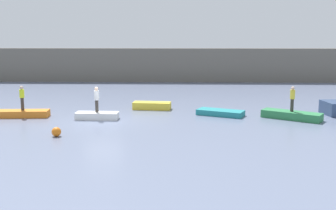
{
  "coord_description": "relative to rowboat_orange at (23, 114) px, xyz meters",
  "views": [
    {
      "loc": [
        4.97,
        -26.67,
        5.73
      ],
      "look_at": [
        4.22,
        2.72,
        0.62
      ],
      "focal_mm": 44.33,
      "sensor_mm": 36.0,
      "label": 1
    }
  ],
  "objects": [
    {
      "name": "rowboat_yellow",
      "position": [
        8.74,
        3.19,
        0.04
      ],
      "size": [
        2.94,
        1.36,
        0.55
      ],
      "primitive_type": "cube",
      "rotation": [
        0.0,
        0.0,
        -0.11
      ],
      "color": "gold",
      "rests_on": "ground_plane"
    },
    {
      "name": "mooring_buoy",
      "position": [
        3.91,
        -5.4,
        0.03
      ],
      "size": [
        0.53,
        0.53,
        0.53
      ],
      "primitive_type": "sphere",
      "color": "orange",
      "rests_on": "ground_plane"
    },
    {
      "name": "rowboat_orange",
      "position": [
        0.0,
        0.0,
        0.0
      ],
      "size": [
        3.58,
        1.33,
        0.47
      ],
      "primitive_type": "cube",
      "rotation": [
        0.0,
        0.0,
        0.07
      ],
      "color": "orange",
      "rests_on": "ground_plane"
    },
    {
      "name": "person_yellow_shirt",
      "position": [
        18.4,
        -0.25,
        1.23
      ],
      "size": [
        0.32,
        0.32,
        1.7
      ],
      "color": "#38332D",
      "rests_on": "rowboat_green"
    },
    {
      "name": "rowboat_white",
      "position": [
        5.28,
        -0.63,
        0.0
      ],
      "size": [
        2.88,
        1.09,
        0.48
      ],
      "primitive_type": "cube",
      "rotation": [
        0.0,
        0.0,
        -0.04
      ],
      "color": "white",
      "rests_on": "ground_plane"
    },
    {
      "name": "rowboat_teal",
      "position": [
        13.73,
        0.92,
        -0.04
      ],
      "size": [
        3.48,
        2.5,
        0.39
      ],
      "primitive_type": "cube",
      "rotation": [
        0.0,
        0.0,
        -0.42
      ],
      "color": "teal",
      "rests_on": "ground_plane"
    },
    {
      "name": "person_hiviz_shirt",
      "position": [
        -0.0,
        -0.0,
        1.19
      ],
      "size": [
        0.32,
        0.32,
        1.7
      ],
      "color": "#38332D",
      "rests_on": "rowboat_orange"
    },
    {
      "name": "ground_plane",
      "position": [
        5.79,
        -1.21,
        -0.24
      ],
      "size": [
        120.0,
        120.0,
        0.0
      ],
      "primitive_type": "plane",
      "color": "slate"
    },
    {
      "name": "embankment_wall",
      "position": [
        5.79,
        21.42,
        1.75
      ],
      "size": [
        80.0,
        1.2,
        3.97
      ],
      "primitive_type": "cube",
      "color": "#666056",
      "rests_on": "ground_plane"
    },
    {
      "name": "rowboat_green",
      "position": [
        18.4,
        -0.25,
        0.03
      ],
      "size": [
        3.93,
        3.09,
        0.52
      ],
      "primitive_type": "cube",
      "rotation": [
        0.0,
        0.0,
        -0.57
      ],
      "color": "#2D7F47",
      "rests_on": "ground_plane"
    },
    {
      "name": "person_white_shirt",
      "position": [
        5.28,
        -0.63,
        1.21
      ],
      "size": [
        0.32,
        0.32,
        1.72
      ],
      "color": "#38332D",
      "rests_on": "rowboat_white"
    }
  ]
}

